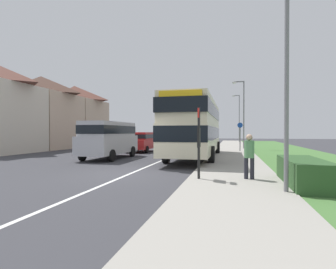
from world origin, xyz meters
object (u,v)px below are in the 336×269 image
Objects in this scene: bus_stop_sign at (199,138)px; street_lamp_near at (283,24)px; double_decker_bus at (196,126)px; parked_van_silver at (109,137)px; cycle_route_sign at (240,136)px; street_lamp_mid at (243,110)px; parked_car_red at (142,141)px; pedestrian_at_stop at (249,154)px; street_lamp_far at (239,115)px.

bus_stop_sign is 4.25m from street_lamp_near.
double_decker_bus reaches higher than parked_van_silver.
double_decker_bus is 4.34× the size of cycle_route_sign.
double_decker_bus reaches higher than bus_stop_sign.
street_lamp_near is at bearing -87.56° from cycle_route_sign.
double_decker_bus is 10.10m from street_lamp_mid.
double_decker_bus is at bearing -40.30° from parked_car_red.
parked_van_silver is at bearing 138.13° from street_lamp_near.
pedestrian_at_stop is 4.20m from street_lamp_near.
parked_car_red is 8.40m from cycle_route_sign.
parked_car_red is at bearing 88.12° from parked_van_silver.
parked_car_red is 1.57× the size of bus_stop_sign.
pedestrian_at_stop is at bearing 112.99° from street_lamp_near.
street_lamp_far is (8.88, 28.65, 2.99)m from parked_van_silver.
bus_stop_sign is at bearing -93.61° from street_lamp_far.
street_lamp_near is at bearing -89.04° from street_lamp_mid.
parked_van_silver is 0.70× the size of street_lamp_far.
bus_stop_sign is (-1.70, -0.35, 0.56)m from pedestrian_at_stop.
pedestrian_at_stop is 35.20m from street_lamp_far.
parked_car_red is 0.61× the size of street_lamp_mid.
cycle_route_sign is 21.66m from street_lamp_far.
double_decker_bus is 6.55× the size of pedestrian_at_stop.
pedestrian_at_stop is 0.25× the size of street_lamp_mid.
parked_car_red is 14.13m from bus_stop_sign.
cycle_route_sign reaches higher than parked_van_silver.
bus_stop_sign is at bearing -81.70° from double_decker_bus.
street_lamp_far is (3.41, 27.31, 2.25)m from double_decker_bus.
parked_car_red is 0.53× the size of street_lamp_far.
bus_stop_sign is 35.56m from street_lamp_far.
street_lamp_near is (8.93, -13.99, 3.76)m from parked_car_red.
bus_stop_sign is 1.03× the size of cycle_route_sign.
street_lamp_mid is 17.94m from street_lamp_far.
street_lamp_near is 1.08× the size of street_lamp_far.
street_lamp_far reaches higher than street_lamp_mid.
street_lamp_far is at bearing 86.39° from bus_stop_sign.
bus_stop_sign reaches higher than parked_van_silver.
double_decker_bus is 2.68× the size of parked_car_red.
street_lamp_far reaches higher than parked_car_red.
street_lamp_mid is at bearing 84.54° from cycle_route_sign.
double_decker_bus is 8.17m from bus_stop_sign.
street_lamp_mid is (3.32, 9.38, 1.72)m from double_decker_bus.
pedestrian_at_stop is (2.88, -7.71, -1.17)m from double_decker_bus.
street_lamp_mid is (2.14, 17.44, 2.33)m from bus_stop_sign.
cycle_route_sign is 4.29m from street_lamp_mid.
cycle_route_sign is 0.38× the size of street_lamp_mid.
parked_van_silver is at bearing -139.61° from cycle_route_sign.
street_lamp_mid is at bearing 90.96° from street_lamp_near.
street_lamp_mid reaches higher than bus_stop_sign.
parked_van_silver is at bearing -166.30° from double_decker_bus.
parked_car_red is at bearing -170.52° from cycle_route_sign.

